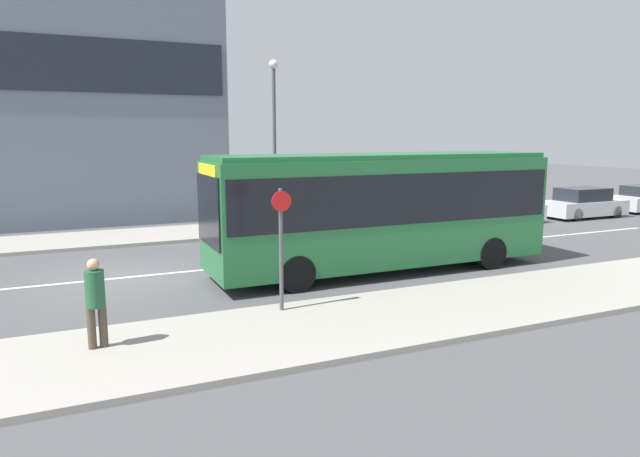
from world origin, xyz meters
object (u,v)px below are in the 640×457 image
at_px(parked_car_1, 583,204).
at_px(street_lamp, 274,127).
at_px(parked_car_0, 493,210).
at_px(bus_stop_sign, 281,240).
at_px(pedestrian_near_stop, 95,298).
at_px(city_bus, 381,204).

bearing_deg(parked_car_1, street_lamp, 172.24).
bearing_deg(street_lamp, parked_car_1, -7.76).
height_order(parked_car_0, parked_car_1, parked_car_1).
distance_m(bus_stop_sign, street_lamp, 11.17).
bearing_deg(pedestrian_near_stop, street_lamp, 47.68).
xyz_separation_m(city_bus, parked_car_1, (14.43, 5.45, -1.29)).
distance_m(parked_car_0, street_lamp, 10.50).
bearing_deg(pedestrian_near_stop, parked_car_1, 13.38).
bearing_deg(bus_stop_sign, street_lamp, 70.91).
relative_size(parked_car_0, street_lamp, 0.67).
relative_size(bus_stop_sign, street_lamp, 0.40).
relative_size(parked_car_0, parked_car_1, 1.08).
bearing_deg(parked_car_0, street_lamp, 169.52).
bearing_deg(city_bus, street_lamp, 99.78).
bearing_deg(street_lamp, bus_stop_sign, -109.09).
bearing_deg(city_bus, bus_stop_sign, -140.25).
height_order(parked_car_1, bus_stop_sign, bus_stop_sign).
xyz_separation_m(city_bus, street_lamp, (-0.55, 7.49, 2.28)).
bearing_deg(parked_car_1, pedestrian_near_stop, -158.15).
relative_size(parked_car_0, bus_stop_sign, 1.67).
xyz_separation_m(pedestrian_near_stop, street_lamp, (7.38, 11.01, 3.17)).
relative_size(city_bus, parked_car_1, 2.42).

